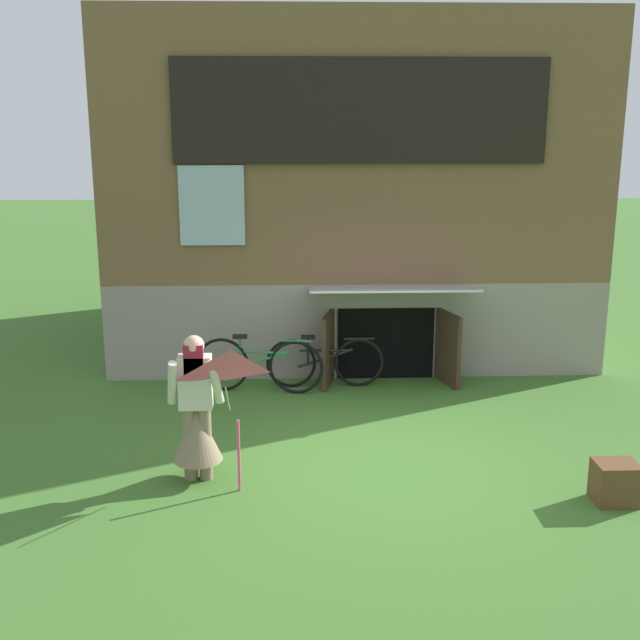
{
  "coord_description": "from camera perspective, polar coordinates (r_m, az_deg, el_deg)",
  "views": [
    {
      "loc": [
        -0.96,
        -8.21,
        3.71
      ],
      "look_at": [
        -0.62,
        1.07,
        1.37
      ],
      "focal_mm": 45.03,
      "sensor_mm": 36.0,
      "label": 1
    }
  ],
  "objects": [
    {
      "name": "kite",
      "position": [
        7.83,
        -6.29,
        -4.51
      ],
      "size": [
        0.82,
        0.81,
        1.47
      ],
      "color": "#E54C7F",
      "rests_on": "ground_plane"
    },
    {
      "name": "ground_plane",
      "position": [
        9.06,
        4.21,
        -10.06
      ],
      "size": [
        60.0,
        60.0,
        0.0
      ],
      "primitive_type": "plane",
      "color": "#3D6B28"
    },
    {
      "name": "log_house",
      "position": [
        13.85,
        1.89,
        9.54
      ],
      "size": [
        7.32,
        6.25,
        5.2
      ],
      "color": "gray",
      "rests_on": "ground_plane"
    },
    {
      "name": "wooden_crate",
      "position": [
        8.61,
        20.22,
        -10.78
      ],
      "size": [
        0.41,
        0.35,
        0.42
      ],
      "primitive_type": "cube",
      "color": "brown",
      "rests_on": "ground_plane"
    },
    {
      "name": "bicycle_black",
      "position": [
        11.34,
        0.35,
        -2.99
      ],
      "size": [
        1.67,
        0.08,
        0.76
      ],
      "rotation": [
        0.0,
        0.0,
        0.0
      ],
      "color": "black",
      "rests_on": "ground_plane"
    },
    {
      "name": "bicycle_green",
      "position": [
        11.15,
        -4.38,
        -3.19
      ],
      "size": [
        1.78,
        0.33,
        0.82
      ],
      "rotation": [
        0.0,
        0.0,
        -0.16
      ],
      "color": "black",
      "rests_on": "ground_plane"
    },
    {
      "name": "person",
      "position": [
        8.5,
        -8.76,
        -7.04
      ],
      "size": [
        0.61,
        0.52,
        1.57
      ],
      "rotation": [
        0.0,
        0.0,
        -0.2
      ],
      "color": "#7F6B51",
      "rests_on": "ground_plane"
    }
  ]
}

